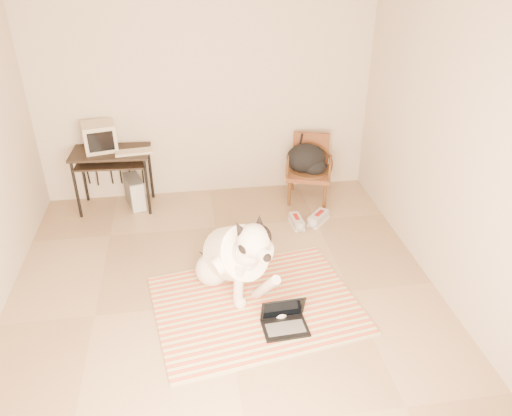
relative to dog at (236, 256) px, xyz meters
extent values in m
plane|color=#997C5E|center=(-0.12, -0.19, -0.37)|extent=(4.50, 4.50, 0.00)
plane|color=#BDAD9A|center=(-0.12, 2.06, 0.98)|extent=(4.50, 0.00, 4.50)
plane|color=#BDAD9A|center=(-0.12, -2.44, 0.98)|extent=(4.50, 0.00, 4.50)
plane|color=#BDAD9A|center=(1.88, -0.19, 0.98)|extent=(0.00, 4.50, 4.50)
cube|color=#E9432F|center=(0.23, -0.81, -0.36)|extent=(1.80, 0.56, 0.02)
cube|color=#3F8039|center=(0.19, -0.54, -0.36)|extent=(1.80, 0.56, 0.02)
cube|color=#7E4787|center=(0.15, -0.27, -0.36)|extent=(1.80, 0.56, 0.02)
cube|color=yellow|center=(0.10, 0.00, -0.36)|extent=(1.80, 0.56, 0.02)
cube|color=#BAAD8D|center=(0.06, 0.27, -0.36)|extent=(1.80, 0.56, 0.02)
sphere|color=silver|center=(-0.22, 0.12, -0.21)|extent=(0.32, 0.32, 0.32)
sphere|color=silver|center=(0.06, 0.24, -0.21)|extent=(0.32, 0.32, 0.32)
ellipsoid|color=silver|center=(-0.07, 0.17, -0.19)|extent=(0.39, 0.36, 0.32)
ellipsoid|color=silver|center=(0.00, -0.01, 0.03)|extent=(0.65, 0.83, 0.69)
cylinder|color=white|center=(0.00, 0.00, 0.03)|extent=(0.68, 0.75, 0.63)
sphere|color=silver|center=(0.08, -0.20, 0.18)|extent=(0.27, 0.27, 0.27)
sphere|color=silver|center=(0.12, -0.29, 0.35)|extent=(0.29, 0.29, 0.29)
ellipsoid|color=black|center=(0.16, -0.27, 0.37)|extent=(0.23, 0.26, 0.21)
cylinder|color=silver|center=(0.17, -0.41, 0.30)|extent=(0.17, 0.19, 0.12)
sphere|color=black|center=(0.20, -0.49, 0.30)|extent=(0.07, 0.07, 0.07)
cone|color=black|center=(0.01, -0.27, 0.46)|extent=(0.17, 0.16, 0.18)
cone|color=black|center=(0.19, -0.20, 0.46)|extent=(0.15, 0.18, 0.18)
torus|color=white|center=(0.09, -0.22, 0.23)|extent=(0.29, 0.23, 0.24)
cylinder|color=silver|center=(-0.01, -0.25, -0.14)|extent=(0.13, 0.16, 0.44)
cylinder|color=silver|center=(0.23, -0.29, -0.16)|extent=(0.23, 0.40, 0.45)
sphere|color=silver|center=(0.00, -0.27, -0.32)|extent=(0.11, 0.11, 0.11)
sphere|color=silver|center=(0.33, -0.47, -0.32)|extent=(0.12, 0.12, 0.12)
cone|color=black|center=(-0.20, 0.42, -0.32)|extent=(0.35, 0.39, 0.11)
cube|color=black|center=(0.34, -0.63, -0.34)|extent=(0.40, 0.29, 0.02)
cube|color=#525255|center=(0.34, -0.64, -0.33)|extent=(0.33, 0.17, 0.00)
cube|color=black|center=(0.34, -0.53, -0.21)|extent=(0.39, 0.11, 0.25)
cube|color=black|center=(0.34, -0.54, -0.21)|extent=(0.34, 0.09, 0.22)
cube|color=black|center=(-1.25, 1.78, 0.35)|extent=(0.91, 0.54, 0.03)
cube|color=black|center=(-1.25, 1.73, 0.24)|extent=(0.81, 0.44, 0.02)
cylinder|color=black|center=(-1.67, 1.60, -0.02)|extent=(0.04, 0.04, 0.71)
cylinder|color=black|center=(-1.65, 2.01, -0.02)|extent=(0.04, 0.04, 0.71)
cylinder|color=black|center=(-0.86, 1.55, -0.02)|extent=(0.04, 0.04, 0.71)
cylinder|color=black|center=(-0.84, 1.96, -0.02)|extent=(0.04, 0.04, 0.71)
cube|color=tan|center=(-1.36, 1.85, 0.52)|extent=(0.42, 0.41, 0.32)
cube|color=black|center=(-1.32, 1.68, 0.52)|extent=(0.28, 0.08, 0.22)
cube|color=tan|center=(-0.97, 1.68, 0.38)|extent=(0.44, 0.20, 0.03)
cube|color=#525255|center=(-1.04, 1.79, -0.19)|extent=(0.27, 0.43, 0.37)
cube|color=#B5B5BA|center=(-0.99, 1.59, -0.19)|extent=(0.16, 0.06, 0.36)
cube|color=brown|center=(1.09, 1.65, -0.02)|extent=(0.65, 0.63, 0.05)
cylinder|color=#371F0F|center=(1.09, 1.65, 0.01)|extent=(0.48, 0.48, 0.04)
cube|color=brown|center=(1.16, 1.88, 0.22)|extent=(0.44, 0.17, 0.39)
cylinder|color=#371F0F|center=(0.82, 1.51, -0.21)|extent=(0.04, 0.04, 0.32)
cylinder|color=#371F0F|center=(0.95, 1.92, -0.21)|extent=(0.04, 0.04, 0.32)
cylinder|color=#371F0F|center=(1.23, 1.38, -0.21)|extent=(0.04, 0.04, 0.32)
cylinder|color=#371F0F|center=(1.36, 1.79, -0.21)|extent=(0.04, 0.04, 0.32)
ellipsoid|color=black|center=(1.05, 1.68, 0.17)|extent=(0.48, 0.40, 0.36)
ellipsoid|color=black|center=(1.14, 1.59, 0.09)|extent=(0.30, 0.25, 0.21)
cube|color=silver|center=(0.81, 1.04, -0.36)|extent=(0.14, 0.30, 0.03)
cube|color=gray|center=(0.81, 1.04, -0.32)|extent=(0.13, 0.29, 0.09)
cube|color=maroon|center=(0.81, 1.04, -0.28)|extent=(0.06, 0.15, 0.02)
cube|color=silver|center=(1.07, 1.07, -0.36)|extent=(0.31, 0.32, 0.03)
cube|color=gray|center=(1.07, 1.07, -0.32)|extent=(0.30, 0.31, 0.10)
cube|color=maroon|center=(1.07, 1.07, -0.27)|extent=(0.15, 0.15, 0.02)
camera|label=1|loc=(-0.37, -3.73, 2.65)|focal=35.00mm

